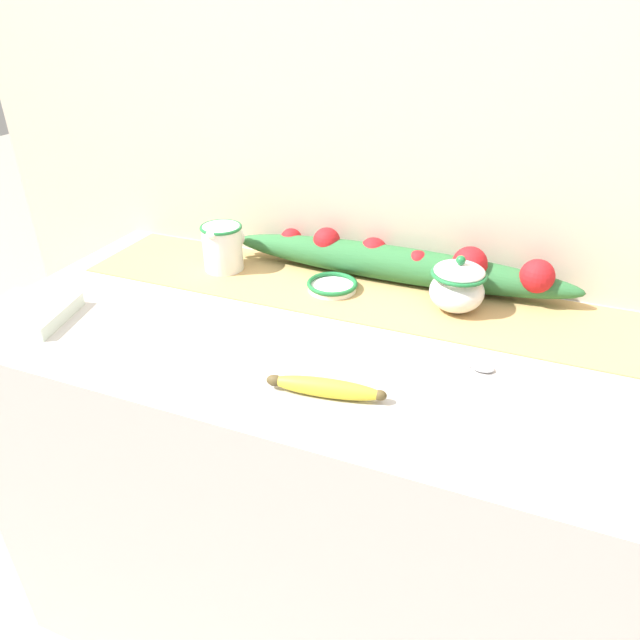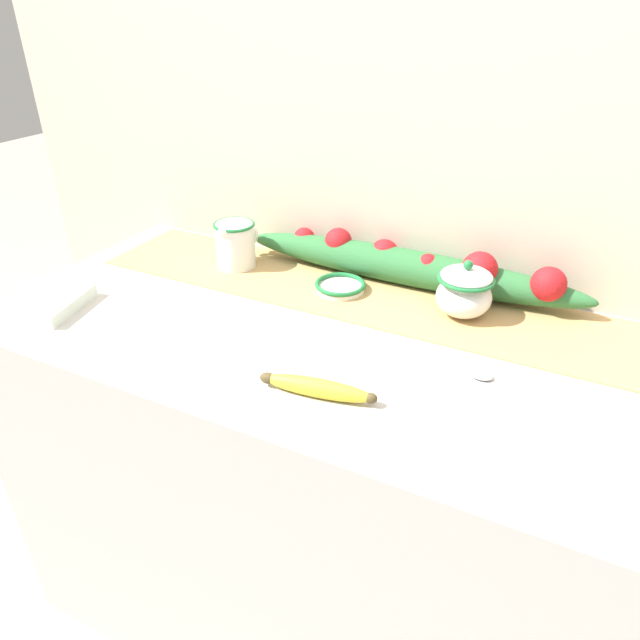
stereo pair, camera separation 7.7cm
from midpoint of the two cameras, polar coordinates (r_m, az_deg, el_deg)
ground_plane at (r=1.78m, az=4.07°, el=-27.91°), size 12.00×12.00×0.00m
countertop at (r=1.42m, az=4.76°, el=-17.96°), size 1.56×0.66×0.91m
back_wall at (r=1.32m, az=12.12°, el=15.92°), size 2.36×0.04×2.40m
table_runner at (r=1.28m, az=8.79°, el=1.98°), size 1.43×0.27×0.00m
cream_pitcher at (r=1.41m, az=-6.87°, el=7.65°), size 0.10×0.12×0.11m
sugar_bowl at (r=1.22m, az=16.02°, el=2.76°), size 0.12×0.12×0.12m
small_dish at (r=1.30m, az=3.73°, el=3.37°), size 0.12×0.12×0.02m
banana at (r=0.96m, az=2.03°, el=-6.84°), size 0.21×0.06×0.03m
spoon at (r=1.06m, az=17.14°, el=-5.16°), size 0.20×0.03×0.01m
napkin_stack at (r=1.34m, az=-24.50°, el=1.61°), size 0.19×0.19×0.03m
poinsettia_garland at (r=1.33m, az=10.71°, el=5.36°), size 0.82×0.10×0.11m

